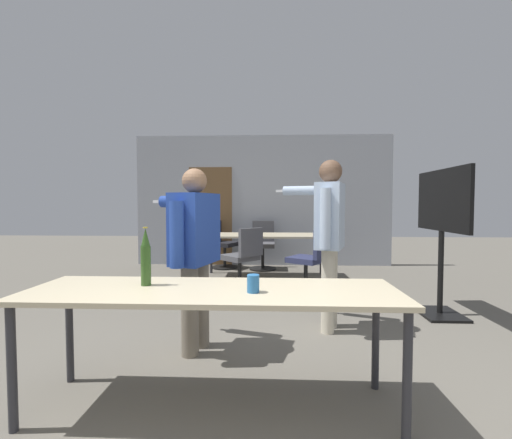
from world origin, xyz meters
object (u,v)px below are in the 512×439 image
(office_chair_far_right, at_px, (243,260))
(office_chair_side_rolled, at_px, (310,262))
(tv_screen, at_px, (442,223))
(beer_bottle, at_px, (146,258))
(drink_cup, at_px, (253,284))
(office_chair_near_pushed, at_px, (263,246))
(person_center_tall, at_px, (329,228))
(person_right_polo, at_px, (194,243))
(office_chair_far_left, at_px, (222,246))

(office_chair_far_right, height_order, office_chair_side_rolled, office_chair_far_right)
(tv_screen, bearing_deg, office_chair_far_right, -116.47)
(beer_bottle, distance_m, drink_cup, 0.73)
(tv_screen, xyz_separation_m, office_chair_far_right, (-2.37, 1.18, -0.63))
(office_chair_far_right, xyz_separation_m, office_chair_near_pushed, (0.27, 1.56, 0.01))
(tv_screen, height_order, drink_cup, tv_screen)
(office_chair_far_right, xyz_separation_m, drink_cup, (0.32, -3.14, 0.38))
(office_chair_side_rolled, bearing_deg, office_chair_far_right, 119.28)
(beer_bottle, bearing_deg, drink_cup, -12.00)
(office_chair_far_right, distance_m, office_chair_near_pushed, 1.58)
(person_center_tall, relative_size, beer_bottle, 4.55)
(person_right_polo, bearing_deg, office_chair_far_left, 20.50)
(office_chair_near_pushed, bearing_deg, tv_screen, 128.41)
(person_center_tall, distance_m, drink_cup, 1.63)
(drink_cup, bearing_deg, beer_bottle, 168.00)
(tv_screen, distance_m, office_chair_side_rolled, 1.86)
(office_chair_near_pushed, bearing_deg, office_chair_side_rolled, 115.18)
(tv_screen, xyz_separation_m, beer_bottle, (-2.75, -1.81, -0.13))
(person_right_polo, distance_m, beer_bottle, 0.77)
(office_chair_near_pushed, xyz_separation_m, beer_bottle, (-0.65, -4.56, 0.49))
(office_chair_near_pushed, height_order, drink_cup, office_chair_near_pushed)
(beer_bottle, bearing_deg, tv_screen, 33.38)
(office_chair_near_pushed, bearing_deg, drink_cup, 91.55)
(person_center_tall, height_order, office_chair_near_pushed, person_center_tall)
(person_center_tall, xyz_separation_m, beer_bottle, (-1.39, -1.31, -0.11))
(tv_screen, xyz_separation_m, office_chair_near_pushed, (-2.10, 2.74, -0.61))
(person_right_polo, relative_size, office_chair_far_right, 1.71)
(person_right_polo, xyz_separation_m, office_chair_near_pushed, (0.51, 3.80, -0.49))
(tv_screen, bearing_deg, person_right_polo, -67.95)
(tv_screen, distance_m, drink_cup, 2.85)
(office_chair_near_pushed, bearing_deg, office_chair_far_left, -5.11)
(office_chair_near_pushed, bearing_deg, person_right_polo, 83.26)
(person_center_tall, bearing_deg, office_chair_far_left, 44.39)
(person_right_polo, bearing_deg, office_chair_far_right, 9.57)
(tv_screen, bearing_deg, beer_bottle, -56.62)
(tv_screen, distance_m, person_center_tall, 1.46)
(drink_cup, bearing_deg, person_center_tall, 64.82)
(person_right_polo, distance_m, person_center_tall, 1.37)
(person_center_tall, bearing_deg, office_chair_near_pushed, 31.97)
(office_chair_near_pushed, height_order, office_chair_side_rolled, office_chair_near_pushed)
(beer_bottle, bearing_deg, person_center_tall, 43.36)
(beer_bottle, bearing_deg, office_chair_far_left, 92.24)
(person_center_tall, xyz_separation_m, office_chair_side_rolled, (0.01, 1.60, -0.62))
(person_right_polo, distance_m, office_chair_far_left, 3.93)
(person_center_tall, bearing_deg, drink_cup, 174.00)
(office_chair_far_right, height_order, beer_bottle, beer_bottle)
(office_chair_far_right, bearing_deg, office_chair_near_pushed, 34.66)
(office_chair_far_left, relative_size, beer_bottle, 2.49)
(tv_screen, relative_size, office_chair_near_pushed, 1.78)
(person_right_polo, height_order, person_center_tall, person_center_tall)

